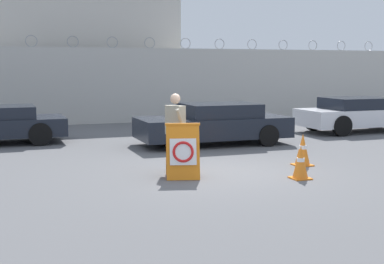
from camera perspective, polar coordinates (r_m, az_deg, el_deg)
ground_plane at (r=12.04m, az=2.72°, el=-4.31°), size 90.00×90.00×0.00m
perimeter_wall at (r=22.51m, az=-8.43°, el=4.94°), size 36.00×0.30×3.57m
building_block at (r=27.67m, az=-11.69°, el=8.59°), size 7.79×7.97×6.37m
barricade_sign at (r=11.33m, az=-1.00°, el=-2.02°), size 0.85×0.80×1.17m
security_guard at (r=12.01m, az=-1.80°, el=0.41°), size 0.41×0.69×1.76m
traffic_cone_near at (r=11.50m, az=11.50°, el=-3.20°), size 0.39×0.39×0.71m
traffic_cone_mid at (r=13.04m, az=11.72°, el=-1.86°), size 0.42×0.42×0.77m
parked_car_rear_sedan at (r=16.20m, az=2.38°, el=0.88°), size 4.56×2.03×1.25m
parked_car_far_side at (r=20.26m, az=17.43°, el=1.83°), size 4.57×1.93×1.24m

